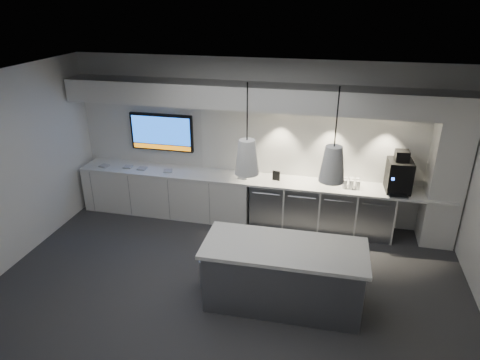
% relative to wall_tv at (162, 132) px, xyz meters
% --- Properties ---
extents(floor, '(7.00, 7.00, 0.00)m').
position_rel_wall_tv_xyz_m(floor, '(1.90, -2.45, -1.56)').
color(floor, '#323235').
rests_on(floor, ground).
extents(ceiling, '(7.00, 7.00, 0.00)m').
position_rel_wall_tv_xyz_m(ceiling, '(1.90, -2.45, 1.44)').
color(ceiling, black).
rests_on(ceiling, wall_back).
extents(wall_back, '(7.00, 0.00, 7.00)m').
position_rel_wall_tv_xyz_m(wall_back, '(1.90, 0.05, -0.06)').
color(wall_back, white).
rests_on(wall_back, floor).
extents(wall_front, '(7.00, 0.00, 7.00)m').
position_rel_wall_tv_xyz_m(wall_front, '(1.90, -4.95, -0.06)').
color(wall_front, white).
rests_on(wall_front, floor).
extents(back_counter, '(6.80, 0.65, 0.04)m').
position_rel_wall_tv_xyz_m(back_counter, '(1.90, -0.27, -0.68)').
color(back_counter, white).
rests_on(back_counter, left_base_cabinets).
extents(left_base_cabinets, '(3.30, 0.63, 0.86)m').
position_rel_wall_tv_xyz_m(left_base_cabinets, '(0.15, -0.27, -1.13)').
color(left_base_cabinets, white).
rests_on(left_base_cabinets, floor).
extents(fridge_unit_a, '(0.60, 0.61, 0.85)m').
position_rel_wall_tv_xyz_m(fridge_unit_a, '(2.15, -0.27, -1.13)').
color(fridge_unit_a, gray).
rests_on(fridge_unit_a, floor).
extents(fridge_unit_b, '(0.60, 0.61, 0.85)m').
position_rel_wall_tv_xyz_m(fridge_unit_b, '(2.78, -0.27, -1.13)').
color(fridge_unit_b, gray).
rests_on(fridge_unit_b, floor).
extents(fridge_unit_c, '(0.60, 0.61, 0.85)m').
position_rel_wall_tv_xyz_m(fridge_unit_c, '(3.41, -0.27, -1.13)').
color(fridge_unit_c, gray).
rests_on(fridge_unit_c, floor).
extents(fridge_unit_d, '(0.60, 0.61, 0.85)m').
position_rel_wall_tv_xyz_m(fridge_unit_d, '(4.04, -0.27, -1.13)').
color(fridge_unit_d, gray).
rests_on(fridge_unit_d, floor).
extents(backsplash, '(4.60, 0.03, 1.30)m').
position_rel_wall_tv_xyz_m(backsplash, '(3.10, 0.03, -0.01)').
color(backsplash, white).
rests_on(backsplash, wall_back).
extents(soffit, '(6.90, 0.60, 0.40)m').
position_rel_wall_tv_xyz_m(soffit, '(1.90, -0.25, 0.84)').
color(soffit, white).
rests_on(soffit, wall_back).
extents(column, '(0.55, 0.55, 2.60)m').
position_rel_wall_tv_xyz_m(column, '(5.10, -0.25, -0.26)').
color(column, white).
rests_on(column, floor).
extents(wall_tv, '(1.25, 0.07, 0.72)m').
position_rel_wall_tv_xyz_m(wall_tv, '(0.00, 0.00, 0.00)').
color(wall_tv, black).
rests_on(wall_tv, wall_back).
extents(island, '(2.20, 0.97, 0.93)m').
position_rel_wall_tv_xyz_m(island, '(2.73, -2.49, -1.09)').
color(island, gray).
rests_on(island, floor).
extents(bin, '(0.36, 0.36, 0.43)m').
position_rel_wall_tv_xyz_m(bin, '(1.62, -2.31, -1.34)').
color(bin, gray).
rests_on(bin, floor).
extents(coffee_machine, '(0.42, 0.59, 0.72)m').
position_rel_wall_tv_xyz_m(coffee_machine, '(4.36, -0.25, -0.36)').
color(coffee_machine, black).
rests_on(coffee_machine, back_counter).
extents(sign_black, '(0.14, 0.05, 0.18)m').
position_rel_wall_tv_xyz_m(sign_black, '(2.28, -0.28, -0.57)').
color(sign_black, black).
rests_on(sign_black, back_counter).
extents(sign_white, '(0.18, 0.04, 0.14)m').
position_rel_wall_tv_xyz_m(sign_white, '(1.67, -0.38, -0.59)').
color(sign_white, white).
rests_on(sign_white, back_counter).
extents(cup_cluster, '(0.29, 0.19, 0.16)m').
position_rel_wall_tv_xyz_m(cup_cluster, '(3.60, -0.30, -0.58)').
color(cup_cluster, silver).
rests_on(cup_cluster, back_counter).
extents(tray_a, '(0.19, 0.19, 0.02)m').
position_rel_wall_tv_xyz_m(tray_a, '(-1.09, -0.37, -0.65)').
color(tray_a, '#A6A6A6').
rests_on(tray_a, back_counter).
extents(tray_b, '(0.17, 0.17, 0.02)m').
position_rel_wall_tv_xyz_m(tray_b, '(-0.62, -0.31, -0.65)').
color(tray_b, '#A6A6A6').
rests_on(tray_b, back_counter).
extents(tray_c, '(0.16, 0.16, 0.02)m').
position_rel_wall_tv_xyz_m(tray_c, '(-0.31, -0.33, -0.65)').
color(tray_c, '#A6A6A6').
rests_on(tray_c, back_counter).
extents(tray_d, '(0.20, 0.20, 0.02)m').
position_rel_wall_tv_xyz_m(tray_d, '(0.21, -0.33, -0.65)').
color(tray_d, '#A6A6A6').
rests_on(tray_d, back_counter).
extents(pendant_left, '(0.31, 0.31, 1.14)m').
position_rel_wall_tv_xyz_m(pendant_left, '(2.21, -2.49, 0.59)').
color(pendant_left, white).
rests_on(pendant_left, ceiling).
extents(pendant_right, '(0.31, 0.31, 1.14)m').
position_rel_wall_tv_xyz_m(pendant_right, '(3.25, -2.49, 0.59)').
color(pendant_right, white).
rests_on(pendant_right, ceiling).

